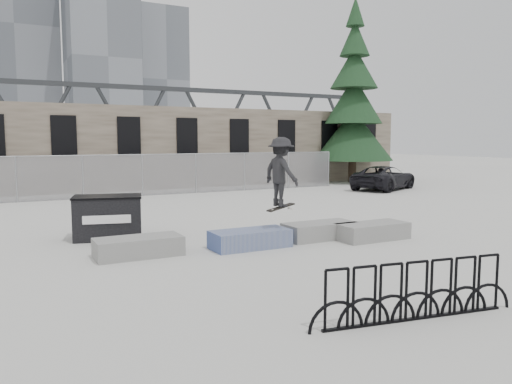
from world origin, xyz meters
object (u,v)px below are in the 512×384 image
planter_center_right (319,230)px  bike_rack (416,292)px  planter_offset (372,230)px  dumpster (108,217)px  skateboarder (281,172)px  planter_far_left (139,246)px  suv (384,178)px  spruce_tree (353,109)px  planter_center_left (250,238)px

planter_center_right → bike_rack: bike_rack is taller
planter_offset → dumpster: (-6.40, 3.46, 0.36)m
skateboarder → planter_far_left: bearing=71.7°
planter_far_left → planter_center_right: size_ratio=1.00×
suv → dumpster: bearing=88.8°
planter_center_right → suv: size_ratio=0.43×
planter_far_left → dumpster: (-0.21, 2.47, 0.36)m
planter_offset → skateboarder: (-2.60, 0.54, 1.65)m
planter_center_right → dumpster: (-5.15, 2.73, 0.36)m
spruce_tree → skateboarder: size_ratio=6.08×
planter_far_left → planter_center_left: 2.76m
planter_offset → spruce_tree: spruce_tree is taller
skateboarder → dumpster: bearing=41.3°
planter_far_left → planter_center_right: (4.95, -0.26, 0.00)m
planter_offset → spruce_tree: 19.09m
planter_center_right → skateboarder: bearing=-172.0°
planter_center_left → planter_offset: same height
planter_center_right → bike_rack: (-2.27, -5.81, 0.19)m
spruce_tree → skateboarder: (-13.72, -14.34, -2.70)m
planter_offset → suv: 14.17m
planter_far_left → dumpster: 2.50m
planter_far_left → bike_rack: bearing=-66.2°
planter_center_right → bike_rack: 6.24m
planter_offset → bike_rack: bike_rack is taller
planter_center_left → bike_rack: (-0.06, -5.68, 0.19)m
dumpster → planter_far_left: bearing=-71.0°
planter_far_left → suv: 18.43m
planter_offset → planter_center_left: bearing=170.1°
planter_center_left → spruce_tree: 20.87m
suv → planter_offset: bearing=112.5°
planter_center_left → planter_offset: 3.51m
planter_center_left → planter_offset: size_ratio=1.00×
spruce_tree → skateboarder: spruce_tree is taller
planter_far_left → spruce_tree: size_ratio=0.17×
planter_offset → suv: suv is taller
planter_center_left → suv: suv is taller
planter_far_left → spruce_tree: spruce_tree is taller
planter_center_left → bike_rack: 5.69m
spruce_tree → dumpster: bearing=-146.9°
planter_far_left → bike_rack: (2.68, -6.07, 0.19)m
planter_offset → suv: size_ratio=0.43×
planter_far_left → planter_offset: bearing=-9.1°
suv → skateboarder: size_ratio=2.44×
skateboarder → planter_center_right: bearing=-93.1°
planter_center_left → spruce_tree: (14.58, 14.28, 4.35)m
planter_center_right → planter_far_left: bearing=177.0°
spruce_tree → suv: 6.20m
planter_center_right → skateboarder: 2.14m
planter_center_left → spruce_tree: bearing=44.4°
planter_far_left → dumpster: size_ratio=0.98×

